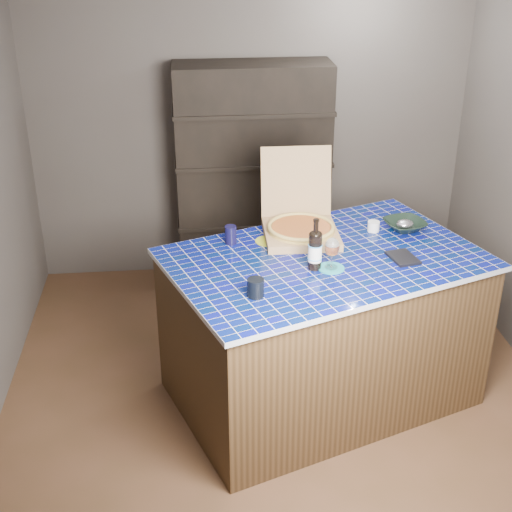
{
  "coord_description": "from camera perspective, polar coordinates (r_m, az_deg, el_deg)",
  "views": [
    {
      "loc": [
        -0.51,
        -3.81,
        2.88
      ],
      "look_at": [
        -0.13,
        0.0,
        0.96
      ],
      "focal_mm": 50.0,
      "sensor_mm": 36.0,
      "label": 1
    }
  ],
  "objects": [
    {
      "name": "mead_bottle",
      "position": [
        4.03,
        4.75,
        0.53
      ],
      "size": [
        0.08,
        0.08,
        0.31
      ],
      "color": "black",
      "rests_on": "kitchen_island"
    },
    {
      "name": "pizza_box",
      "position": [
        4.45,
        3.57,
        2.45
      ],
      "size": [
        0.46,
        0.56,
        0.49
      ],
      "rotation": [
        0.0,
        0.0,
        -0.02
      ],
      "color": "#A18653",
      "rests_on": "kitchen_island"
    },
    {
      "name": "foil_contents",
      "position": [
        4.64,
        11.83,
        2.53
      ],
      "size": [
        0.11,
        0.09,
        0.05
      ],
      "primitive_type": "ellipsoid",
      "color": "#BABAC7",
      "rests_on": "bowl"
    },
    {
      "name": "green_trivet",
      "position": [
        4.39,
        0.98,
        1.2
      ],
      "size": [
        0.16,
        0.16,
        0.01
      ],
      "primitive_type": "cylinder",
      "color": "#9CA824",
      "rests_on": "kitchen_island"
    },
    {
      "name": "teal_trivet",
      "position": [
        4.09,
        6.02,
        -0.97
      ],
      "size": [
        0.15,
        0.15,
        0.01
      ],
      "primitive_type": "cylinder",
      "color": "teal",
      "rests_on": "kitchen_island"
    },
    {
      "name": "room",
      "position": [
        4.17,
        1.73,
        3.58
      ],
      "size": [
        3.5,
        3.5,
        3.5
      ],
      "color": "brown",
      "rests_on": "ground"
    },
    {
      "name": "white_jar",
      "position": [
        4.58,
        9.38,
        2.36
      ],
      "size": [
        0.08,
        0.08,
        0.06
      ],
      "primitive_type": "cylinder",
      "color": "white",
      "rests_on": "kitchen_island"
    },
    {
      "name": "kitchen_island",
      "position": [
        4.46,
        5.31,
        -5.78
      ],
      "size": [
        2.1,
        1.71,
        1.0
      ],
      "rotation": [
        0.0,
        0.0,
        0.36
      ],
      "color": "#48321C",
      "rests_on": "floor"
    },
    {
      "name": "wine_glass",
      "position": [
        4.03,
        6.11,
        0.67
      ],
      "size": [
        0.08,
        0.08,
        0.19
      ],
      "color": "white",
      "rests_on": "teal_trivet"
    },
    {
      "name": "navy_cup",
      "position": [
        4.35,
        -2.04,
        1.71
      ],
      "size": [
        0.07,
        0.07,
        0.11
      ],
      "primitive_type": "cylinder",
      "color": "black",
      "rests_on": "kitchen_island"
    },
    {
      "name": "bowl",
      "position": [
        4.64,
        11.82,
        2.43
      ],
      "size": [
        0.31,
        0.31,
        0.06
      ],
      "primitive_type": "imported",
      "rotation": [
        0.0,
        0.0,
        0.27
      ],
      "color": "black",
      "rests_on": "kitchen_island"
    },
    {
      "name": "shelving_unit",
      "position": [
        5.72,
        -0.22,
        6.35
      ],
      "size": [
        1.2,
        0.41,
        1.8
      ],
      "color": "black",
      "rests_on": "floor"
    },
    {
      "name": "dvd_case",
      "position": [
        4.26,
        11.67,
        -0.13
      ],
      "size": [
        0.18,
        0.22,
        0.02
      ],
      "primitive_type": "cube",
      "rotation": [
        0.0,
        0.0,
        0.21
      ],
      "color": "black",
      "rests_on": "kitchen_island"
    },
    {
      "name": "tumbler",
      "position": [
        3.77,
        -0.03,
        -2.55
      ],
      "size": [
        0.09,
        0.09,
        0.1
      ],
      "primitive_type": "cylinder",
      "color": "black",
      "rests_on": "kitchen_island"
    }
  ]
}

